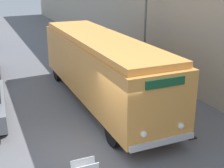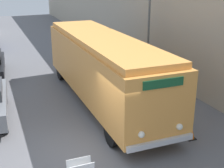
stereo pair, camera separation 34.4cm
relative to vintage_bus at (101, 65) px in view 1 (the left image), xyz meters
name	(u,v)px [view 1 (the left image)]	position (x,y,z in m)	size (l,w,h in m)	color
ground_plane	(92,154)	(-2.02, -4.21, -1.80)	(80.00, 80.00, 0.00)	slate
building_wall_right	(133,15)	(4.62, 5.79, 1.42)	(0.30, 60.00, 6.44)	#B2A893
vintage_bus	(101,65)	(0.00, 0.00, 0.00)	(2.55, 10.92, 3.16)	black
streetlamp	(146,11)	(3.57, 2.22, 2.08)	(0.36, 0.36, 5.93)	#595E60
traffic_cone	(191,129)	(1.77, -4.64, -1.47)	(0.36, 0.36, 0.67)	black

